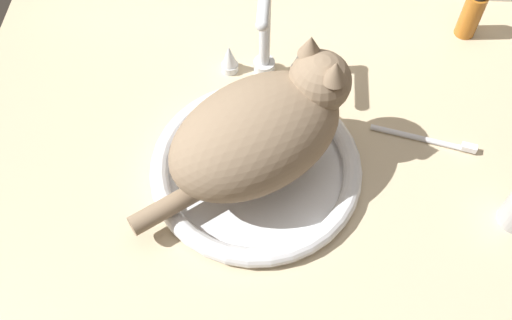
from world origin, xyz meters
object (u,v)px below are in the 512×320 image
at_px(sink_basin, 256,168).
at_px(faucet, 264,43).
at_px(toothbrush, 425,139).
at_px(amber_bottle, 472,13).
at_px(cat, 265,128).

bearing_deg(sink_basin, faucet, 90.00).
bearing_deg(toothbrush, amber_bottle, 69.56).
distance_m(cat, toothbrush, 0.31).
relative_size(sink_basin, faucet, 1.61).
relative_size(faucet, amber_bottle, 1.95).
relative_size(sink_basin, amber_bottle, 3.14).
bearing_deg(amber_bottle, toothbrush, -110.44).
height_order(sink_basin, cat, cat).
distance_m(amber_bottle, toothbrush, 0.29).
height_order(amber_bottle, toothbrush, amber_bottle).
xyz_separation_m(cat, amber_bottle, (0.38, 0.34, -0.06)).
bearing_deg(amber_bottle, faucet, -160.78).
height_order(cat, toothbrush, cat).
xyz_separation_m(faucet, amber_bottle, (0.39, 0.14, -0.03)).
relative_size(amber_bottle, toothbrush, 0.62).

